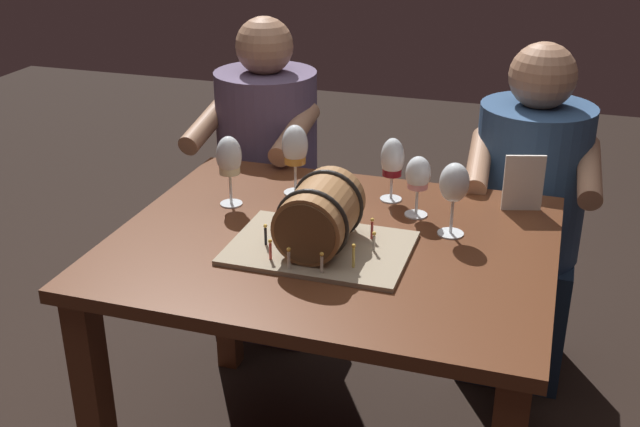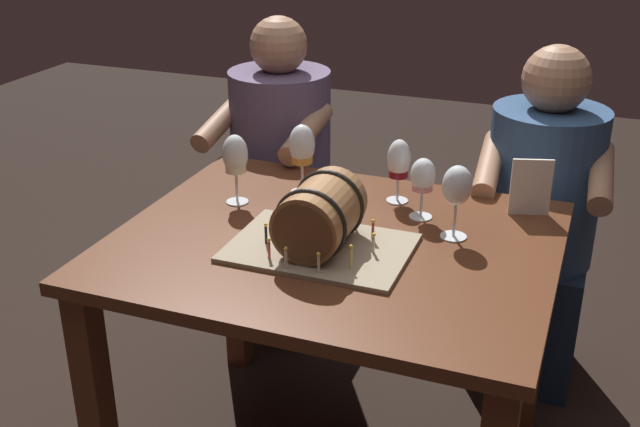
% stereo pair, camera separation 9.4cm
% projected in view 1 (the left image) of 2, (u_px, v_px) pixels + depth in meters
% --- Properties ---
extents(dining_table, '(1.12, 0.92, 0.76)m').
position_uv_depth(dining_table, '(333.00, 281.00, 2.06)').
color(dining_table, '#562D19').
rests_on(dining_table, ground).
extents(barrel_cake, '(0.44, 0.31, 0.19)m').
position_uv_depth(barrel_cake, '(320.00, 220.00, 1.91)').
color(barrel_cake, gray).
rests_on(barrel_cake, dining_table).
extents(wine_glass_empty, '(0.08, 0.08, 0.20)m').
position_uv_depth(wine_glass_empty, '(454.00, 184.00, 1.97)').
color(wine_glass_empty, white).
rests_on(wine_glass_empty, dining_table).
extents(wine_glass_amber, '(0.08, 0.08, 0.21)m').
position_uv_depth(wine_glass_amber, '(295.00, 148.00, 2.23)').
color(wine_glass_amber, white).
rests_on(wine_glass_amber, dining_table).
extents(wine_glass_red, '(0.07, 0.07, 0.19)m').
position_uv_depth(wine_glass_red, '(392.00, 161.00, 2.19)').
color(wine_glass_red, white).
rests_on(wine_glass_red, dining_table).
extents(wine_glass_rose, '(0.07, 0.07, 0.17)m').
position_uv_depth(wine_glass_rose, '(418.00, 176.00, 2.09)').
color(wine_glass_rose, white).
rests_on(wine_glass_rose, dining_table).
extents(wine_glass_white, '(0.07, 0.07, 0.20)m').
position_uv_depth(wine_glass_white, '(229.00, 159.00, 2.15)').
color(wine_glass_white, white).
rests_on(wine_glass_white, dining_table).
extents(menu_card, '(0.11, 0.04, 0.16)m').
position_uv_depth(menu_card, '(523.00, 183.00, 2.14)').
color(menu_card, silver).
rests_on(menu_card, dining_table).
extents(person_seated_left, '(0.40, 0.48, 1.18)m').
position_uv_depth(person_seated_left, '(268.00, 192.00, 2.82)').
color(person_seated_left, '#372D40').
rests_on(person_seated_left, ground).
extents(person_seated_right, '(0.41, 0.49, 1.15)m').
position_uv_depth(person_seated_right, '(525.00, 227.00, 2.57)').
color(person_seated_right, '#1B2D46').
rests_on(person_seated_right, ground).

